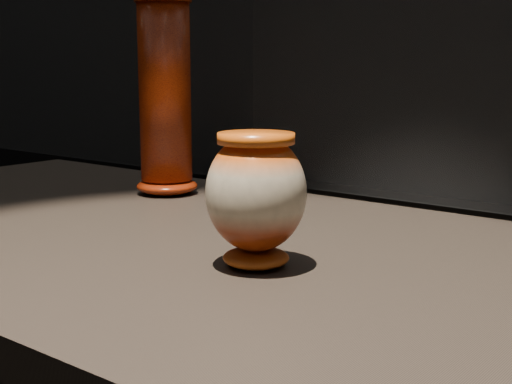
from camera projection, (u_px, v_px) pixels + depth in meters
main_vase at (256, 194)px, 0.89m from camera, size 0.14×0.14×0.17m
tall_vase at (165, 100)px, 1.38m from camera, size 0.14×0.14×0.38m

